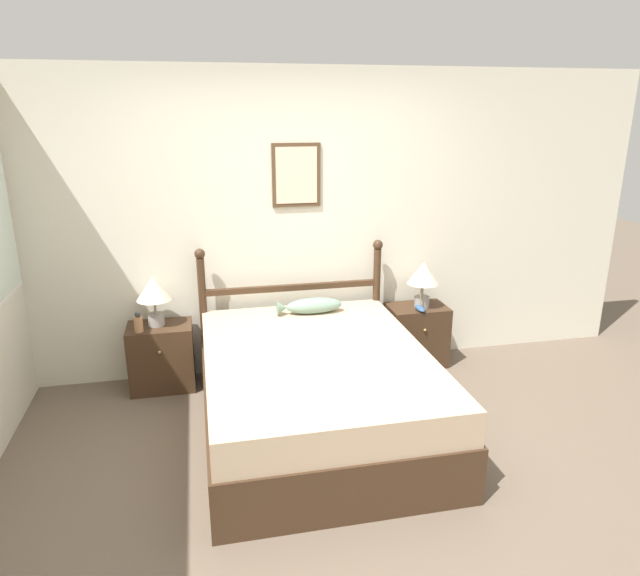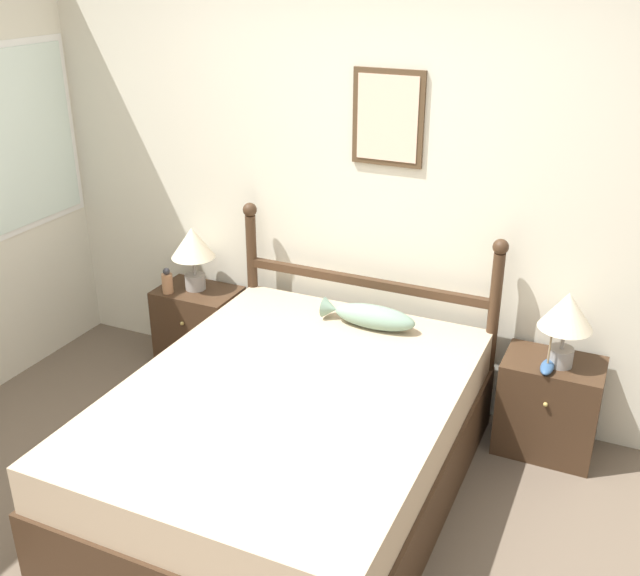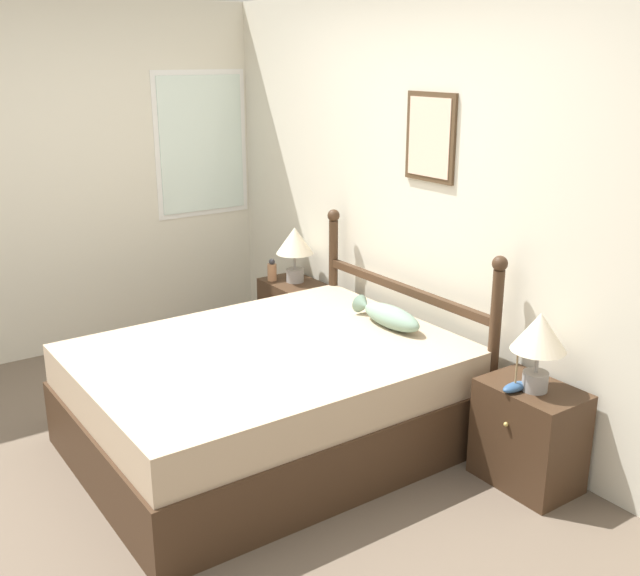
{
  "view_description": "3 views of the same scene",
  "coord_description": "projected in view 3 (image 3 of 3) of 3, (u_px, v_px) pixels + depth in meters",
  "views": [
    {
      "loc": [
        -0.71,
        -2.97,
        2.22
      ],
      "look_at": [
        0.12,
        0.9,
        0.97
      ],
      "focal_mm": 32.0,
      "sensor_mm": 36.0,
      "label": 1
    },
    {
      "loc": [
        1.44,
        -2.13,
        2.49
      ],
      "look_at": [
        0.02,
        0.97,
        0.98
      ],
      "focal_mm": 42.0,
      "sensor_mm": 36.0,
      "label": 2
    },
    {
      "loc": [
        3.36,
        -1.38,
        2.17
      ],
      "look_at": [
        0.08,
        0.91,
        0.91
      ],
      "focal_mm": 42.0,
      "sensor_mm": 36.0,
      "label": 3
    }
  ],
  "objects": [
    {
      "name": "fish_pillow",
      "position": [
        388.0,
        316.0,
        4.46
      ],
      "size": [
        0.54,
        0.16,
        0.13
      ],
      "color": "gray",
      "rests_on": "bed"
    },
    {
      "name": "wall_left",
      "position": [
        40.0,
        184.0,
        5.32
      ],
      "size": [
        0.08,
        6.4,
        2.55
      ],
      "color": "beige",
      "rests_on": "ground_plane"
    },
    {
      "name": "table_lamp_right",
      "position": [
        539.0,
        337.0,
        3.67
      ],
      "size": [
        0.27,
        0.27,
        0.41
      ],
      "color": "gray",
      "rests_on": "nightstand_right"
    },
    {
      "name": "nightstand_left",
      "position": [
        295.0,
        317.0,
        5.61
      ],
      "size": [
        0.51,
        0.37,
        0.55
      ],
      "color": "#3D2819",
      "rests_on": "ground_plane"
    },
    {
      "name": "bottle",
      "position": [
        272.0,
        271.0,
        5.56
      ],
      "size": [
        0.07,
        0.07,
        0.17
      ],
      "color": "tan",
      "rests_on": "nightstand_left"
    },
    {
      "name": "bed",
      "position": [
        268.0,
        398.0,
        4.24
      ],
      "size": [
        1.56,
        2.06,
        0.6
      ],
      "color": "#3D2819",
      "rests_on": "ground_plane"
    },
    {
      "name": "model_boat",
      "position": [
        515.0,
        386.0,
        3.74
      ],
      "size": [
        0.07,
        0.16,
        0.22
      ],
      "color": "#335684",
      "rests_on": "nightstand_right"
    },
    {
      "name": "table_lamp_left",
      "position": [
        295.0,
        244.0,
        5.46
      ],
      "size": [
        0.27,
        0.27,
        0.41
      ],
      "color": "gray",
      "rests_on": "nightstand_left"
    },
    {
      "name": "headboard",
      "position": [
        404.0,
        307.0,
        4.68
      ],
      "size": [
        1.58,
        0.09,
        1.14
      ],
      "color": "#3D2819",
      "rests_on": "ground_plane"
    },
    {
      "name": "wall_back",
      "position": [
        422.0,
        205.0,
        4.59
      ],
      "size": [
        6.4,
        0.08,
        2.55
      ],
      "color": "beige",
      "rests_on": "ground_plane"
    },
    {
      "name": "nightstand_right",
      "position": [
        529.0,
        435.0,
        3.88
      ],
      "size": [
        0.51,
        0.37,
        0.55
      ],
      "color": "#3D2819",
      "rests_on": "ground_plane"
    },
    {
      "name": "ground_plane",
      "position": [
        173.0,
        474.0,
        4.03
      ],
      "size": [
        16.0,
        16.0,
        0.0
      ],
      "primitive_type": "plane",
      "color": "brown"
    }
  ]
}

